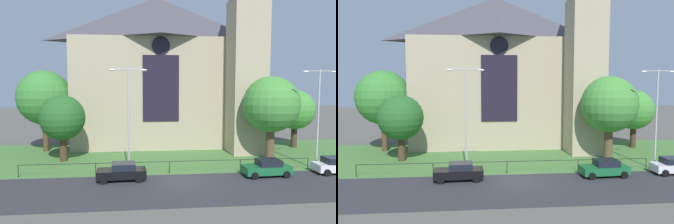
# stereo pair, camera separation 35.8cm
# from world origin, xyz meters

# --- Properties ---
(ground) EXTENTS (160.00, 160.00, 0.00)m
(ground) POSITION_xyz_m (0.00, 10.00, 0.00)
(ground) COLOR #56544C
(road_asphalt) EXTENTS (120.00, 8.00, 0.01)m
(road_asphalt) POSITION_xyz_m (0.00, -2.00, 0.00)
(road_asphalt) COLOR #2D2D33
(road_asphalt) RESTS_ON ground
(grass_verge) EXTENTS (120.00, 20.00, 0.01)m
(grass_verge) POSITION_xyz_m (0.00, 8.00, 0.00)
(grass_verge) COLOR #477538
(grass_verge) RESTS_ON ground
(church_building) EXTENTS (23.20, 16.20, 26.00)m
(church_building) POSITION_xyz_m (0.09, 17.86, 10.27)
(church_building) COLOR tan
(church_building) RESTS_ON ground
(iron_railing) EXTENTS (27.00, 0.07, 1.13)m
(iron_railing) POSITION_xyz_m (-0.69, 2.50, 0.96)
(iron_railing) COLOR black
(iron_railing) RESTS_ON ground
(tree_left_near) EXTENTS (4.80, 4.80, 7.07)m
(tree_left_near) POSITION_xyz_m (-11.50, 8.34, 4.62)
(tree_left_near) COLOR #423021
(tree_left_near) RESTS_ON ground
(tree_right_far) EXTENTS (5.08, 5.08, 7.47)m
(tree_right_far) POSITION_xyz_m (16.74, 13.02, 4.89)
(tree_right_far) COLOR #423021
(tree_right_far) RESTS_ON ground
(tree_left_far) EXTENTS (6.59, 6.59, 9.88)m
(tree_left_far) POSITION_xyz_m (-14.74, 13.80, 6.55)
(tree_left_far) COLOR #4C3823
(tree_left_far) RESTS_ON ground
(tree_right_near) EXTENTS (5.99, 5.99, 9.08)m
(tree_right_near) POSITION_xyz_m (10.61, 6.40, 6.03)
(tree_right_near) COLOR brown
(tree_right_near) RESTS_ON ground
(streetlamp_near) EXTENTS (3.37, 0.26, 9.73)m
(streetlamp_near) POSITION_xyz_m (-4.41, 2.40, 6.05)
(streetlamp_near) COLOR #B2B2B7
(streetlamp_near) RESTS_ON ground
(streetlamp_far) EXTENTS (3.37, 0.26, 9.64)m
(streetlamp_far) POSITION_xyz_m (13.58, 2.40, 6.00)
(streetlamp_far) COLOR #B2B2B7
(streetlamp_far) RESTS_ON ground
(parked_car_black) EXTENTS (4.28, 2.18, 1.51)m
(parked_car_black) POSITION_xyz_m (-4.99, 0.74, 0.74)
(parked_car_black) COLOR black
(parked_car_black) RESTS_ON ground
(parked_car_green) EXTENTS (4.28, 2.19, 1.51)m
(parked_car_green) POSITION_xyz_m (7.90, 0.71, 0.74)
(parked_car_green) COLOR #196033
(parked_car_green) RESTS_ON ground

